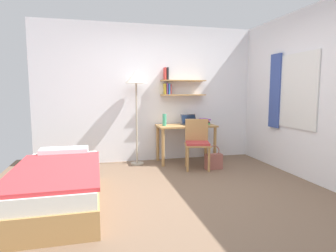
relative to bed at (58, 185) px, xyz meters
name	(u,v)px	position (x,y,z in m)	size (l,w,h in m)	color
ground_plane	(183,195)	(1.54, -0.05, -0.24)	(5.28, 5.28, 0.00)	brown
wall_back	(154,94)	(1.55, 1.97, 1.06)	(4.40, 0.27, 2.60)	white
wall_right	(318,94)	(3.56, -0.02, 1.06)	(0.10, 4.40, 2.60)	white
bed	(58,185)	(0.00, 0.00, 0.00)	(0.96, 1.96, 0.54)	#B2844C
desk	(186,132)	(2.11, 1.65, 0.34)	(1.10, 0.56, 0.71)	#B2844C
desk_chair	(197,141)	(2.16, 1.14, 0.24)	(0.51, 0.50, 0.86)	#B2844C
standing_lamp	(136,82)	(1.17, 1.68, 1.27)	(0.40, 0.40, 1.71)	#B2A893
laptop	(189,122)	(2.19, 1.70, 0.52)	(0.30, 0.22, 0.19)	#2D2D33
water_bottle	(164,120)	(1.68, 1.62, 0.58)	(0.07, 0.07, 0.22)	#42A87F
book_stack	(204,122)	(2.49, 1.68, 0.52)	(0.19, 0.25, 0.11)	#4CA856
handbag	(214,161)	(2.42, 1.02, -0.09)	(0.30, 0.12, 0.42)	#99564C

